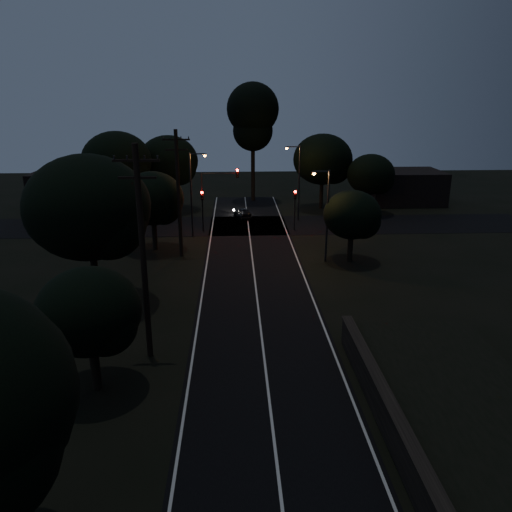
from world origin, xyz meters
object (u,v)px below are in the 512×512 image
streetlight_c (326,210)px  streetlight_b (297,178)px  signal_left (202,203)px  utility_pole_mid (143,252)px  streetlight_a (193,189)px  car (243,213)px  utility_pole_far (179,192)px  signal_right (295,203)px  signal_mast (219,188)px  tall_pine (253,116)px

streetlight_c → streetlight_b: bearing=92.1°
streetlight_c → signal_left: bearing=136.2°
signal_left → streetlight_c: 14.52m
utility_pole_mid → streetlight_a: (0.69, 23.00, -1.10)m
streetlight_a → streetlight_b: size_ratio=1.00×
utility_pole_mid → car: (5.48, 30.35, -5.16)m
utility_pole_far → signal_right: (10.60, 7.99, -2.65)m
signal_mast → utility_pole_far: bearing=-111.1°
utility_pole_far → signal_mast: bearing=68.9°
utility_pole_mid → streetlight_a: 23.04m
utility_pole_mid → signal_left: 25.19m
streetlight_b → car: bearing=166.9°
signal_right → streetlight_a: size_ratio=0.51×
signal_left → car: 7.11m
utility_pole_far → tall_pine: tall_pine is taller
signal_right → streetlight_c: size_ratio=0.55×
streetlight_c → tall_pine: bearing=100.9°
streetlight_a → streetlight_c: 13.72m
utility_pole_mid → streetlight_c: utility_pole_mid is taller
signal_right → streetlight_b: streetlight_b is taller
utility_pole_far → tall_pine: (7.00, 23.00, 5.03)m
utility_pole_mid → signal_left: (1.40, 24.99, -2.90)m
tall_pine → streetlight_b: (4.31, -11.00, -5.88)m
signal_mast → streetlight_a: streetlight_a is taller
streetlight_b → car: 7.22m
utility_pole_mid → signal_right: bearing=67.0°
utility_pole_far → streetlight_a: bearing=83.4°
utility_pole_mid → signal_mast: (3.09, 24.99, -1.40)m
streetlight_a → utility_pole_mid: bearing=-91.7°
tall_pine → streetlight_b: tall_pine is taller
signal_left → streetlight_b: size_ratio=0.51×
tall_pine → streetlight_b: size_ratio=1.82×
utility_pole_far → signal_mast: utility_pole_far is taller
signal_right → car: size_ratio=1.20×
signal_right → streetlight_b: (0.71, 4.01, 1.80)m
signal_left → streetlight_c: bearing=-43.8°
signal_left → streetlight_b: bearing=22.0°
signal_left → streetlight_b: (9.91, 4.01, 1.80)m
signal_right → car: 7.75m
utility_pole_far → streetlight_b: bearing=46.7°
streetlight_c → car: size_ratio=2.20×
signal_mast → streetlight_c: streetlight_c is taller
utility_pole_mid → car: utility_pole_mid is taller
signal_right → streetlight_a: bearing=-168.7°
signal_mast → streetlight_b: bearing=26.0°
car → utility_pole_mid: bearing=64.6°
utility_pole_mid → car: bearing=79.8°
tall_pine → utility_pole_far: bearing=-106.9°
utility_pole_mid → signal_mast: size_ratio=1.76×
utility_pole_mid → streetlight_c: 19.15m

